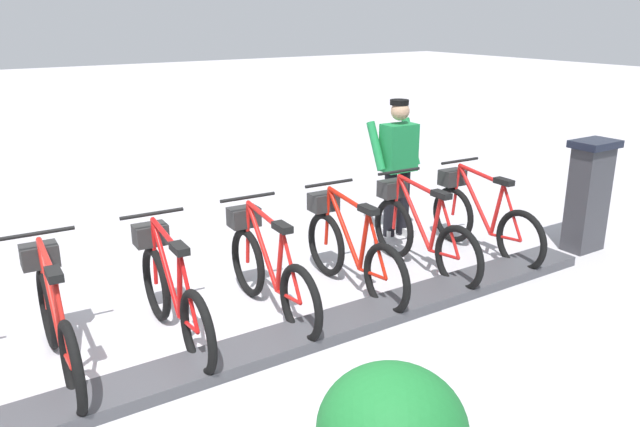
{
  "coord_description": "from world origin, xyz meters",
  "views": [
    {
      "loc": [
        -4.03,
        1.35,
        2.63
      ],
      "look_at": [
        0.5,
        -1.64,
        0.9
      ],
      "focal_mm": 35.62,
      "sensor_mm": 36.0,
      "label": 1
    }
  ],
  "objects_px": {
    "worker_near_rack": "(398,163)",
    "bike_docked_1": "(420,232)",
    "bike_docked_5": "(56,320)",
    "bike_docked_0": "(481,217)",
    "bike_docked_3": "(268,269)",
    "bike_docked_4": "(172,292)",
    "bike_docked_2": "(350,249)",
    "payment_kiosk": "(588,194)"
  },
  "relations": [
    {
      "from": "worker_near_rack",
      "to": "bike_docked_1",
      "type": "bearing_deg",
      "value": 152.89
    },
    {
      "from": "bike_docked_5",
      "to": "worker_near_rack",
      "type": "relative_size",
      "value": 1.04
    },
    {
      "from": "bike_docked_1",
      "to": "worker_near_rack",
      "type": "bearing_deg",
      "value": -27.11
    },
    {
      "from": "bike_docked_0",
      "to": "bike_docked_3",
      "type": "bearing_deg",
      "value": 90.0
    },
    {
      "from": "bike_docked_3",
      "to": "bike_docked_1",
      "type": "bearing_deg",
      "value": -90.0
    },
    {
      "from": "bike_docked_3",
      "to": "worker_near_rack",
      "type": "relative_size",
      "value": 1.04
    },
    {
      "from": "bike_docked_4",
      "to": "bike_docked_5",
      "type": "bearing_deg",
      "value": 90.0
    },
    {
      "from": "bike_docked_1",
      "to": "bike_docked_2",
      "type": "distance_m",
      "value": 0.91
    },
    {
      "from": "bike_docked_4",
      "to": "worker_near_rack",
      "type": "relative_size",
      "value": 1.04
    },
    {
      "from": "bike_docked_3",
      "to": "payment_kiosk",
      "type": "bearing_deg",
      "value": -98.52
    },
    {
      "from": "bike_docked_3",
      "to": "bike_docked_5",
      "type": "height_order",
      "value": "same"
    },
    {
      "from": "bike_docked_3",
      "to": "bike_docked_4",
      "type": "height_order",
      "value": "same"
    },
    {
      "from": "bike_docked_1",
      "to": "bike_docked_5",
      "type": "xyz_separation_m",
      "value": [
        0.0,
        3.62,
        0.0
      ]
    },
    {
      "from": "bike_docked_3",
      "to": "bike_docked_4",
      "type": "xyz_separation_m",
      "value": [
        0.0,
        0.91,
        0.0
      ]
    },
    {
      "from": "bike_docked_1",
      "to": "bike_docked_2",
      "type": "bearing_deg",
      "value": 90.0
    },
    {
      "from": "bike_docked_1",
      "to": "bike_docked_4",
      "type": "distance_m",
      "value": 2.72
    },
    {
      "from": "bike_docked_3",
      "to": "bike_docked_5",
      "type": "relative_size",
      "value": 1.0
    },
    {
      "from": "bike_docked_4",
      "to": "bike_docked_5",
      "type": "distance_m",
      "value": 0.91
    },
    {
      "from": "bike_docked_2",
      "to": "bike_docked_1",
      "type": "bearing_deg",
      "value": -90.0
    },
    {
      "from": "payment_kiosk",
      "to": "bike_docked_1",
      "type": "bearing_deg",
      "value": 74.08
    },
    {
      "from": "bike_docked_4",
      "to": "bike_docked_5",
      "type": "xyz_separation_m",
      "value": [
        0.0,
        0.91,
        0.0
      ]
    },
    {
      "from": "payment_kiosk",
      "to": "bike_docked_5",
      "type": "bearing_deg",
      "value": 84.2
    },
    {
      "from": "bike_docked_5",
      "to": "bike_docked_0",
      "type": "bearing_deg",
      "value": -90.0
    },
    {
      "from": "payment_kiosk",
      "to": "bike_docked_0",
      "type": "height_order",
      "value": "payment_kiosk"
    },
    {
      "from": "bike_docked_5",
      "to": "worker_near_rack",
      "type": "bearing_deg",
      "value": -76.51
    },
    {
      "from": "bike_docked_1",
      "to": "bike_docked_5",
      "type": "height_order",
      "value": "same"
    },
    {
      "from": "bike_docked_0",
      "to": "bike_docked_4",
      "type": "relative_size",
      "value": 1.0
    },
    {
      "from": "payment_kiosk",
      "to": "bike_docked_3",
      "type": "bearing_deg",
      "value": 81.48
    },
    {
      "from": "worker_near_rack",
      "to": "bike_docked_4",
      "type": "bearing_deg",
      "value": 107.08
    },
    {
      "from": "bike_docked_0",
      "to": "bike_docked_5",
      "type": "height_order",
      "value": "same"
    },
    {
      "from": "bike_docked_2",
      "to": "bike_docked_5",
      "type": "relative_size",
      "value": 1.0
    },
    {
      "from": "bike_docked_4",
      "to": "bike_docked_3",
      "type": "bearing_deg",
      "value": -90.0
    },
    {
      "from": "bike_docked_2",
      "to": "bike_docked_5",
      "type": "bearing_deg",
      "value": 90.0
    },
    {
      "from": "worker_near_rack",
      "to": "payment_kiosk",
      "type": "bearing_deg",
      "value": -136.23
    },
    {
      "from": "payment_kiosk",
      "to": "bike_docked_3",
      "type": "xyz_separation_m",
      "value": [
        0.57,
        3.81,
        -0.24
      ]
    },
    {
      "from": "bike_docked_1",
      "to": "worker_near_rack",
      "type": "relative_size",
      "value": 1.04
    },
    {
      "from": "bike_docked_1",
      "to": "worker_near_rack",
      "type": "xyz_separation_m",
      "value": [
        0.99,
        -0.51,
        0.48
      ]
    },
    {
      "from": "bike_docked_2",
      "to": "bike_docked_0",
      "type": "bearing_deg",
      "value": -90.0
    },
    {
      "from": "bike_docked_1",
      "to": "bike_docked_0",
      "type": "bearing_deg",
      "value": -90.0
    },
    {
      "from": "payment_kiosk",
      "to": "bike_docked_3",
      "type": "distance_m",
      "value": 3.86
    },
    {
      "from": "bike_docked_3",
      "to": "bike_docked_5",
      "type": "bearing_deg",
      "value": 90.0
    },
    {
      "from": "bike_docked_0",
      "to": "bike_docked_5",
      "type": "distance_m",
      "value": 4.53
    }
  ]
}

